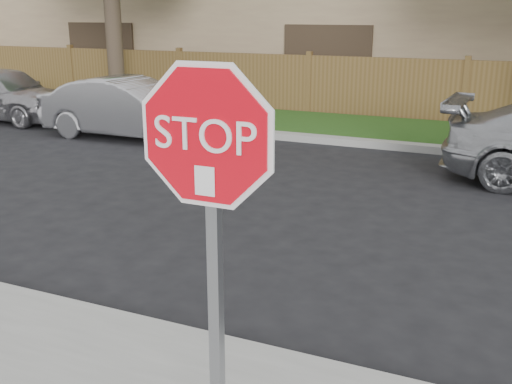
% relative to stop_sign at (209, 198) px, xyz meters
% --- Properties ---
extents(ground, '(90.00, 90.00, 0.00)m').
position_rel_stop_sign_xyz_m(ground, '(0.12, 1.48, -1.83)').
color(ground, black).
rests_on(ground, ground).
extents(far_curb, '(70.00, 0.30, 0.15)m').
position_rel_stop_sign_xyz_m(far_curb, '(0.12, 9.63, -1.75)').
color(far_curb, gray).
rests_on(far_curb, ground).
extents(grass_strip, '(70.00, 3.00, 0.12)m').
position_rel_stop_sign_xyz_m(grass_strip, '(0.12, 11.28, -1.77)').
color(grass_strip, '#1E4714').
rests_on(grass_strip, ground).
extents(fence, '(70.00, 0.12, 1.60)m').
position_rel_stop_sign_xyz_m(fence, '(0.12, 12.88, -1.03)').
color(fence, brown).
rests_on(fence, ground).
extents(stop_sign, '(1.01, 0.13, 2.55)m').
position_rel_stop_sign_xyz_m(stop_sign, '(0.00, 0.00, 0.00)').
color(stop_sign, gray).
rests_on(stop_sign, sidewalk_near).
extents(sedan_far_left, '(4.15, 1.78, 1.40)m').
position_rel_stop_sign_xyz_m(sedan_far_left, '(-10.85, 8.98, -1.13)').
color(sedan_far_left, '#A3A2A6').
rests_on(sedan_far_left, ground).
extents(sedan_left, '(4.06, 1.44, 1.33)m').
position_rel_stop_sign_xyz_m(sedan_left, '(-6.50, 8.40, -1.16)').
color(sedan_left, '#A5A6AA').
rests_on(sedan_left, ground).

